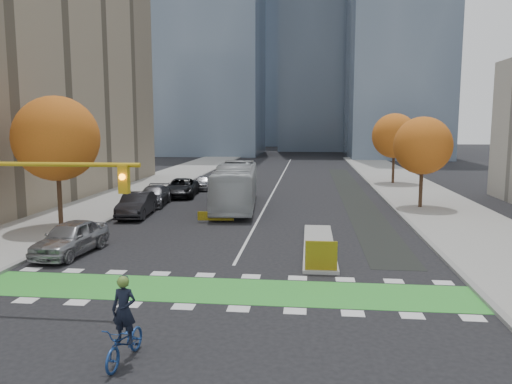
% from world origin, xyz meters
% --- Properties ---
extents(ground, '(300.00, 300.00, 0.00)m').
position_xyz_m(ground, '(0.00, 0.00, 0.00)').
color(ground, black).
rests_on(ground, ground).
extents(sidewalk_west, '(7.00, 120.00, 0.15)m').
position_xyz_m(sidewalk_west, '(-13.50, 20.00, 0.07)').
color(sidewalk_west, gray).
rests_on(sidewalk_west, ground).
extents(sidewalk_east, '(7.00, 120.00, 0.15)m').
position_xyz_m(sidewalk_east, '(13.50, 20.00, 0.07)').
color(sidewalk_east, gray).
rests_on(sidewalk_east, ground).
extents(curb_west, '(0.30, 120.00, 0.16)m').
position_xyz_m(curb_west, '(-10.00, 20.00, 0.07)').
color(curb_west, gray).
rests_on(curb_west, ground).
extents(curb_east, '(0.30, 120.00, 0.16)m').
position_xyz_m(curb_east, '(10.00, 20.00, 0.07)').
color(curb_east, gray).
rests_on(curb_east, ground).
extents(bike_crossing, '(20.00, 3.00, 0.01)m').
position_xyz_m(bike_crossing, '(0.00, 1.50, 0.01)').
color(bike_crossing, green).
rests_on(bike_crossing, ground).
extents(centre_line, '(0.15, 70.00, 0.01)m').
position_xyz_m(centre_line, '(0.00, 40.00, 0.01)').
color(centre_line, silver).
rests_on(centre_line, ground).
extents(bike_lane_paint, '(2.50, 50.00, 0.01)m').
position_xyz_m(bike_lane_paint, '(7.50, 30.00, 0.01)').
color(bike_lane_paint, black).
rests_on(bike_lane_paint, ground).
extents(median_island, '(1.60, 10.00, 0.16)m').
position_xyz_m(median_island, '(4.00, 9.00, 0.08)').
color(median_island, gray).
rests_on(median_island, ground).
extents(hazard_board, '(1.40, 0.12, 1.30)m').
position_xyz_m(hazard_board, '(4.00, 4.20, 0.80)').
color(hazard_board, yellow).
rests_on(hazard_board, median_island).
extents(tower_ne, '(18.00, 24.00, 60.00)m').
position_xyz_m(tower_ne, '(20.00, 85.00, 30.00)').
color(tower_ne, '#47566B').
rests_on(tower_ne, ground).
extents(tower_far, '(26.00, 26.00, 80.00)m').
position_xyz_m(tower_far, '(-4.00, 140.00, 40.00)').
color(tower_far, '#47566B').
rests_on(tower_far, ground).
extents(tree_west, '(5.20, 5.20, 8.22)m').
position_xyz_m(tree_west, '(-12.00, 12.00, 5.62)').
color(tree_west, '#332114').
rests_on(tree_west, ground).
extents(tree_east_near, '(4.40, 4.40, 7.08)m').
position_xyz_m(tree_east_near, '(12.00, 22.00, 4.86)').
color(tree_east_near, '#332114').
rests_on(tree_east_near, ground).
extents(tree_east_far, '(4.80, 4.80, 7.65)m').
position_xyz_m(tree_east_far, '(12.50, 38.00, 5.24)').
color(tree_east_far, '#332114').
rests_on(tree_east_far, ground).
extents(cyclist, '(0.94, 2.18, 2.45)m').
position_xyz_m(cyclist, '(-1.54, -4.65, 0.82)').
color(cyclist, navy).
rests_on(cyclist, ground).
extents(bus, '(3.91, 12.63, 3.46)m').
position_xyz_m(bus, '(-2.23, 20.87, 1.73)').
color(bus, '#B2B7BA').
rests_on(bus, ground).
extents(parked_car_a, '(2.47, 5.16, 1.70)m').
position_xyz_m(parked_car_a, '(-8.44, 6.12, 0.85)').
color(parked_car_a, gray).
rests_on(parked_car_a, ground).
extents(parked_car_b, '(2.26, 5.33, 1.71)m').
position_xyz_m(parked_car_b, '(-8.66, 16.42, 0.86)').
color(parked_car_b, black).
rests_on(parked_car_b, ground).
extents(parked_car_c, '(2.59, 5.48, 1.54)m').
position_xyz_m(parked_car_c, '(-9.00, 21.42, 0.77)').
color(parked_car_c, '#4E4D53').
rests_on(parked_car_c, ground).
extents(parked_car_d, '(3.23, 6.04, 1.61)m').
position_xyz_m(parked_car_d, '(-8.05, 26.42, 0.81)').
color(parked_car_d, black).
rests_on(parked_car_d, ground).
extents(parked_car_e, '(1.82, 4.25, 1.43)m').
position_xyz_m(parked_car_e, '(-7.09, 31.42, 0.72)').
color(parked_car_e, '#A1A1A6').
rests_on(parked_car_e, ground).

